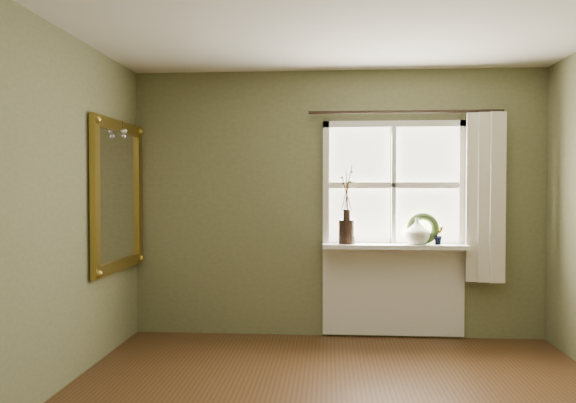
% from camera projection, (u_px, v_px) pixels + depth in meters
% --- Properties ---
extents(wall_back, '(4.00, 0.10, 2.60)m').
position_uv_depth(wall_back, '(336.00, 204.00, 5.54)').
color(wall_back, '#676945').
rests_on(wall_back, ground).
extents(wall_left, '(0.10, 4.50, 2.60)m').
position_uv_depth(wall_left, '(2.00, 214.00, 3.39)').
color(wall_left, '#676945').
rests_on(wall_left, ground).
extents(wall_front, '(4.00, 0.10, 2.60)m').
position_uv_depth(wall_front, '(372.00, 281.00, 0.95)').
color(wall_front, '#676945').
rests_on(wall_front, ground).
extents(window_frame, '(1.36, 0.06, 1.24)m').
position_uv_depth(window_frame, '(393.00, 185.00, 5.42)').
color(window_frame, white).
rests_on(window_frame, wall_back).
extents(window_sill, '(1.36, 0.26, 0.04)m').
position_uv_depth(window_sill, '(394.00, 246.00, 5.33)').
color(window_sill, white).
rests_on(window_sill, wall_back).
extents(window_apron, '(1.36, 0.04, 0.88)m').
position_uv_depth(window_apron, '(393.00, 290.00, 5.45)').
color(window_apron, white).
rests_on(window_apron, ground).
extents(dark_jug, '(0.20, 0.20, 0.23)m').
position_uv_depth(dark_jug, '(347.00, 232.00, 5.36)').
color(dark_jug, black).
rests_on(dark_jug, window_sill).
extents(cream_vase, '(0.26, 0.26, 0.25)m').
position_uv_depth(cream_vase, '(417.00, 231.00, 5.31)').
color(cream_vase, silver).
rests_on(cream_vase, window_sill).
extents(wreath, '(0.31, 0.15, 0.31)m').
position_uv_depth(wreath, '(423.00, 232.00, 5.35)').
color(wreath, '#344B21').
rests_on(wreath, window_sill).
extents(potted_plant_left, '(0.11, 0.08, 0.18)m').
position_uv_depth(potted_plant_left, '(348.00, 234.00, 5.36)').
color(potted_plant_left, '#344B21').
rests_on(potted_plant_left, window_sill).
extents(potted_plant_right, '(0.12, 0.11, 0.18)m').
position_uv_depth(potted_plant_right, '(439.00, 235.00, 5.30)').
color(potted_plant_right, '#344B21').
rests_on(potted_plant_right, window_sill).
extents(curtain, '(0.36, 0.12, 1.59)m').
position_uv_depth(curtain, '(485.00, 197.00, 5.27)').
color(curtain, silver).
rests_on(curtain, wall_back).
extents(curtain_rod, '(1.84, 0.03, 0.03)m').
position_uv_depth(curtain_rod, '(405.00, 112.00, 5.34)').
color(curtain_rod, black).
rests_on(curtain_rod, wall_back).
extents(gilt_mirror, '(0.10, 1.13, 1.35)m').
position_uv_depth(gilt_mirror, '(118.00, 195.00, 5.04)').
color(gilt_mirror, white).
rests_on(gilt_mirror, wall_left).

